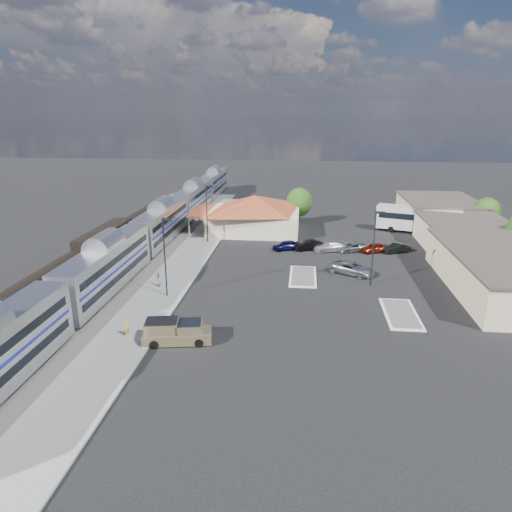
# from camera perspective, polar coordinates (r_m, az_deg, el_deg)

# --- Properties ---
(ground) EXTENTS (280.00, 280.00, 0.00)m
(ground) POSITION_cam_1_polar(r_m,az_deg,el_deg) (55.51, 1.73, -3.20)
(ground) COLOR black
(ground) RESTS_ON ground
(railbed) EXTENTS (16.00, 100.00, 0.12)m
(railbed) POSITION_cam_1_polar(r_m,az_deg,el_deg) (67.61, -15.76, 0.05)
(railbed) COLOR #4C4944
(railbed) RESTS_ON ground
(platform) EXTENTS (5.50, 92.00, 0.18)m
(platform) POSITION_cam_1_polar(r_m,az_deg,el_deg) (63.01, -8.79, -0.73)
(platform) COLOR gray
(platform) RESTS_ON ground
(passenger_train) EXTENTS (3.00, 104.00, 5.55)m
(passenger_train) POSITION_cam_1_polar(r_m,az_deg,el_deg) (72.77, -11.59, 3.90)
(passenger_train) COLOR silver
(passenger_train) RESTS_ON ground
(freight_cars) EXTENTS (2.80, 46.00, 4.00)m
(freight_cars) POSITION_cam_1_polar(r_m,az_deg,el_deg) (67.99, -18.34, 1.55)
(freight_cars) COLOR black
(freight_cars) RESTS_ON ground
(station_depot) EXTENTS (18.35, 12.24, 6.20)m
(station_depot) POSITION_cam_1_polar(r_m,az_deg,el_deg) (77.98, -0.24, 5.38)
(station_depot) COLOR beige
(station_depot) RESTS_ON ground
(buildings_east) EXTENTS (14.40, 51.40, 4.80)m
(buildings_east) POSITION_cam_1_polar(r_m,az_deg,el_deg) (72.44, 25.37, 1.97)
(buildings_east) COLOR #C6B28C
(buildings_east) RESTS_ON ground
(traffic_island_south) EXTENTS (3.30, 7.50, 0.21)m
(traffic_island_south) POSITION_cam_1_polar(r_m,az_deg,el_deg) (57.22, 5.88, -2.53)
(traffic_island_south) COLOR silver
(traffic_island_south) RESTS_ON ground
(traffic_island_north) EXTENTS (3.30, 7.50, 0.21)m
(traffic_island_north) POSITION_cam_1_polar(r_m,az_deg,el_deg) (49.03, 17.64, -6.89)
(traffic_island_north) COLOR silver
(traffic_island_north) RESTS_ON ground
(lamp_plat_s) EXTENTS (1.08, 0.25, 9.00)m
(lamp_plat_s) POSITION_cam_1_polar(r_m,az_deg,el_deg) (50.16, -11.27, 0.59)
(lamp_plat_s) COLOR black
(lamp_plat_s) RESTS_ON ground
(lamp_plat_n) EXTENTS (1.08, 0.25, 9.00)m
(lamp_plat_n) POSITION_cam_1_polar(r_m,az_deg,el_deg) (70.78, -6.10, 5.83)
(lamp_plat_n) COLOR black
(lamp_plat_n) RESTS_ON ground
(lamp_lot) EXTENTS (1.08, 0.25, 9.00)m
(lamp_lot) POSITION_cam_1_polar(r_m,az_deg,el_deg) (54.34, 14.61, 1.68)
(lamp_lot) COLOR black
(lamp_lot) RESTS_ON ground
(tree_east_c) EXTENTS (4.41, 4.41, 6.21)m
(tree_east_c) POSITION_cam_1_polar(r_m,az_deg,el_deg) (84.90, 26.87, 4.92)
(tree_east_c) COLOR #382314
(tree_east_c) RESTS_ON ground
(tree_depot) EXTENTS (4.71, 4.71, 6.63)m
(tree_depot) POSITION_cam_1_polar(r_m,az_deg,el_deg) (83.22, 5.43, 6.72)
(tree_depot) COLOR #382314
(tree_depot) RESTS_ON ground
(pickup_truck) EXTENTS (6.36, 3.21, 2.10)m
(pickup_truck) POSITION_cam_1_polar(r_m,az_deg,el_deg) (41.78, -9.80, -9.36)
(pickup_truck) COLOR #93845A
(pickup_truck) RESTS_ON ground
(suv) EXTENTS (6.24, 5.04, 1.58)m
(suv) POSITION_cam_1_polar(r_m,az_deg,el_deg) (59.00, 11.93, -1.49)
(suv) COLOR #A0A4A8
(suv) RESTS_ON ground
(coach_bus) EXTENTS (13.78, 7.11, 4.35)m
(coach_bus) POSITION_cam_1_polar(r_m,az_deg,el_deg) (81.55, 19.60, 4.45)
(coach_bus) COLOR white
(coach_bus) RESTS_ON ground
(person_a) EXTENTS (0.53, 0.66, 1.59)m
(person_a) POSITION_cam_1_polar(r_m,az_deg,el_deg) (43.63, -15.84, -8.61)
(person_a) COLOR gold
(person_a) RESTS_ON platform
(person_b) EXTENTS (0.76, 0.92, 1.73)m
(person_b) POSITION_cam_1_polar(r_m,az_deg,el_deg) (54.41, -12.13, -2.88)
(person_b) COLOR silver
(person_b) RESTS_ON platform
(parked_car_a) EXTENTS (4.60, 3.32, 1.46)m
(parked_car_a) POSITION_cam_1_polar(r_m,az_deg,el_deg) (67.89, 3.84, 1.36)
(parked_car_a) COLOR #0B0F39
(parked_car_a) RESTS_ON ground
(parked_car_b) EXTENTS (4.76, 3.17, 1.48)m
(parked_car_b) POSITION_cam_1_polar(r_m,az_deg,el_deg) (68.14, 6.54, 1.36)
(parked_car_b) COLOR black
(parked_car_b) RESTS_ON ground
(parked_car_c) EXTENTS (5.24, 3.46, 1.41)m
(parked_car_c) POSITION_cam_1_polar(r_m,az_deg,el_deg) (67.98, 9.24, 1.17)
(parked_car_c) COLOR silver
(parked_car_c) RESTS_ON ground
(parked_car_d) EXTENTS (5.14, 3.90, 1.30)m
(parked_car_d) POSITION_cam_1_polar(r_m,az_deg,el_deg) (68.55, 11.89, 1.10)
(parked_car_d) COLOR gray
(parked_car_d) RESTS_ON ground
(parked_car_e) EXTENTS (4.52, 3.04, 1.43)m
(parked_car_e) POSITION_cam_1_polar(r_m,az_deg,el_deg) (68.66, 14.57, 0.99)
(parked_car_e) COLOR maroon
(parked_car_e) RESTS_ON ground
(parked_car_f) EXTENTS (4.40, 3.06, 1.37)m
(parked_car_f) POSITION_cam_1_polar(r_m,az_deg,el_deg) (69.50, 17.14, 0.95)
(parked_car_f) COLOR black
(parked_car_f) RESTS_ON ground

